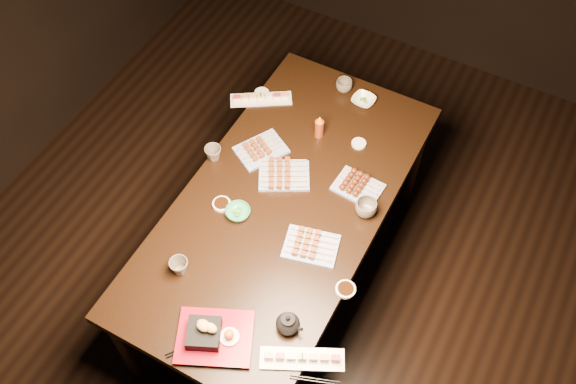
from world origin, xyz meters
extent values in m
plane|color=black|center=(0.00, 0.00, 0.00)|extent=(5.00, 5.00, 0.00)
cube|color=black|center=(-0.18, 0.40, 0.38)|extent=(1.31, 1.96, 0.75)
imported|color=#31965D|center=(-0.33, 0.24, 0.77)|extent=(0.16, 0.16, 0.04)
imported|color=#FAF6CD|center=(-0.11, 1.15, 0.76)|extent=(0.13, 0.13, 0.03)
imported|color=brown|center=(-0.40, -0.13, 0.79)|extent=(0.09, 0.09, 0.08)
imported|color=brown|center=(0.18, 0.53, 0.79)|extent=(0.13, 0.13, 0.08)
imported|color=brown|center=(-0.60, 0.47, 0.79)|extent=(0.09, 0.09, 0.08)
imported|color=brown|center=(-0.24, 1.18, 0.78)|extent=(0.11, 0.11, 0.07)
cylinder|color=maroon|center=(-0.21, 0.84, 0.82)|extent=(0.05, 0.05, 0.14)
cylinder|color=white|center=(-0.42, 0.25, 0.76)|extent=(0.12, 0.12, 0.02)
cylinder|color=white|center=(-0.01, 0.88, 0.76)|extent=(0.08, 0.08, 0.01)
cylinder|color=white|center=(0.27, 0.13, 0.76)|extent=(0.11, 0.11, 0.02)
cylinder|color=white|center=(-0.61, 0.95, 0.76)|extent=(0.10, 0.10, 0.01)
camera|label=1|loc=(0.63, -1.06, 3.24)|focal=40.00mm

